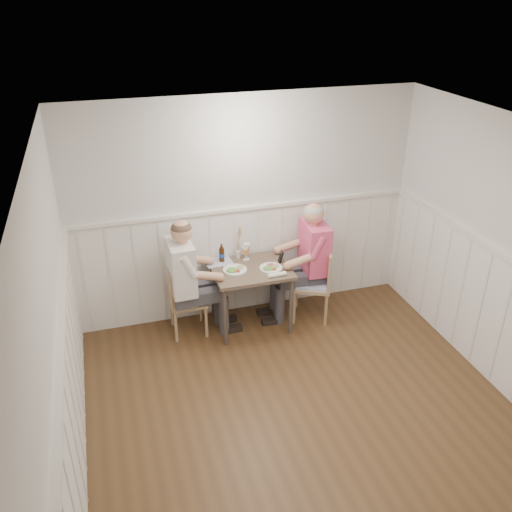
# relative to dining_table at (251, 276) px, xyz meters

# --- Properties ---
(ground_plane) EXTENTS (4.50, 4.50, 0.00)m
(ground_plane) POSITION_rel_dining_table_xyz_m (0.06, -1.84, -0.65)
(ground_plane) COLOR #49321C
(room_shell) EXTENTS (4.04, 4.54, 2.60)m
(room_shell) POSITION_rel_dining_table_xyz_m (0.06, -1.84, 0.87)
(room_shell) COLOR silver
(room_shell) RESTS_ON ground
(wainscot) EXTENTS (4.00, 4.49, 1.34)m
(wainscot) POSITION_rel_dining_table_xyz_m (0.06, -1.15, 0.04)
(wainscot) COLOR white
(wainscot) RESTS_ON ground
(dining_table) EXTENTS (0.87, 0.70, 0.75)m
(dining_table) POSITION_rel_dining_table_xyz_m (0.00, 0.00, 0.00)
(dining_table) COLOR #4D3D33
(dining_table) RESTS_ON ground
(chair_right) EXTENTS (0.57, 0.57, 0.91)m
(chair_right) POSITION_rel_dining_table_xyz_m (0.78, -0.07, -0.15)
(chair_right) COLOR #9A7761
(chair_right) RESTS_ON ground
(chair_left) EXTENTS (0.41, 0.41, 0.85)m
(chair_left) POSITION_rel_dining_table_xyz_m (-0.78, 0.07, -0.19)
(chair_left) COLOR #9A7761
(chair_left) RESTS_ON ground
(man_in_pink) EXTENTS (0.69, 0.48, 1.45)m
(man_in_pink) POSITION_rel_dining_table_xyz_m (0.72, 0.02, -0.04)
(man_in_pink) COLOR #3F3F47
(man_in_pink) RESTS_ON ground
(diner_cream) EXTENTS (0.68, 0.47, 1.44)m
(diner_cream) POSITION_rel_dining_table_xyz_m (-0.74, 0.00, -0.04)
(diner_cream) COLOR #3F3F47
(diner_cream) RESTS_ON ground
(plate_man) EXTENTS (0.26, 0.26, 0.06)m
(plate_man) POSITION_rel_dining_table_xyz_m (0.20, -0.08, 0.13)
(plate_man) COLOR white
(plate_man) RESTS_ON dining_table
(plate_diner) EXTENTS (0.27, 0.27, 0.07)m
(plate_diner) POSITION_rel_dining_table_xyz_m (-0.20, -0.01, 0.13)
(plate_diner) COLOR white
(plate_diner) RESTS_ON dining_table
(beer_glass_a) EXTENTS (0.07, 0.07, 0.17)m
(beer_glass_a) POSITION_rel_dining_table_xyz_m (-0.01, 0.21, 0.22)
(beer_glass_a) COLOR silver
(beer_glass_a) RESTS_ON dining_table
(beer_glass_b) EXTENTS (0.08, 0.08, 0.20)m
(beer_glass_b) POSITION_rel_dining_table_xyz_m (0.01, 0.22, 0.24)
(beer_glass_b) COLOR silver
(beer_glass_b) RESTS_ON dining_table
(beer_bottle) EXTENTS (0.06, 0.06, 0.22)m
(beer_bottle) POSITION_rel_dining_table_xyz_m (-0.27, 0.25, 0.20)
(beer_bottle) COLOR #311A0A
(beer_bottle) RESTS_ON dining_table
(rolled_napkin) EXTENTS (0.21, 0.05, 0.05)m
(rolled_napkin) POSITION_rel_dining_table_xyz_m (0.22, -0.27, 0.13)
(rolled_napkin) COLOR white
(rolled_napkin) RESTS_ON dining_table
(grass_vase) EXTENTS (0.05, 0.05, 0.42)m
(grass_vase) POSITION_rel_dining_table_xyz_m (-0.07, 0.28, 0.29)
(grass_vase) COLOR silver
(grass_vase) RESTS_ON dining_table
(gingham_mat) EXTENTS (0.31, 0.25, 0.01)m
(gingham_mat) POSITION_rel_dining_table_xyz_m (-0.31, 0.25, 0.11)
(gingham_mat) COLOR #6071B5
(gingham_mat) RESTS_ON dining_table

